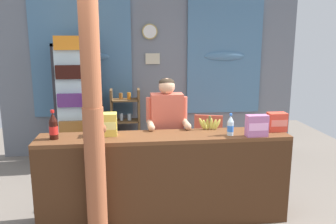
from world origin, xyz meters
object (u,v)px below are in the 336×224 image
stall_counter (165,174)px  timber_post (93,113)px  plastic_lawn_chair (209,137)px  snack_box_wafer (257,126)px  soda_bottle_water (230,126)px  bottle_shelf_rack (126,123)px  snack_box_instant_noodle (109,124)px  shopkeeper (167,126)px  drink_fridge (78,97)px  snack_box_crackers (277,122)px  soda_bottle_cola (53,127)px  banana_bunch (209,124)px

stall_counter → timber_post: size_ratio=0.98×
plastic_lawn_chair → snack_box_wafer: size_ratio=3.83×
soda_bottle_water → snack_box_wafer: soda_bottle_water is taller
bottle_shelf_rack → snack_box_wafer: 2.67m
snack_box_instant_noodle → snack_box_wafer: snack_box_instant_noodle is taller
shopkeeper → soda_bottle_water: bearing=-40.8°
snack_box_instant_noodle → snack_box_wafer: bearing=-8.2°
drink_fridge → timber_post: bearing=-79.0°
stall_counter → shopkeeper: (0.08, 0.54, 0.37)m
timber_post → soda_bottle_water: size_ratio=11.55×
timber_post → snack_box_crackers: size_ratio=13.28×
soda_bottle_cola → soda_bottle_water: 1.81m
timber_post → bottle_shelf_rack: timber_post is taller
timber_post → snack_box_crackers: timber_post is taller
plastic_lawn_chair → soda_bottle_cola: bearing=-142.4°
soda_bottle_cola → snack_box_wafer: (2.07, -0.14, -0.02)m
bottle_shelf_rack → soda_bottle_water: soda_bottle_water is taller
timber_post → soda_bottle_cola: bearing=142.3°
drink_fridge → snack_box_wafer: (2.08, -2.04, -0.00)m
banana_bunch → shopkeeper: bearing=148.4°
drink_fridge → soda_bottle_cola: drink_fridge is taller
bottle_shelf_rack → snack_box_wafer: size_ratio=5.19×
bottle_shelf_rack → banana_bunch: 2.17m
drink_fridge → snack_box_wafer: size_ratio=8.94×
plastic_lawn_chair → banana_bunch: banana_bunch is taller
timber_post → drink_fridge: 2.28m
snack_box_instant_noodle → plastic_lawn_chair: bearing=45.4°
plastic_lawn_chair → snack_box_wafer: snack_box_wafer is taller
stall_counter → soda_bottle_water: 0.85m
plastic_lawn_chair → banana_bunch: bearing=-103.5°
stall_counter → soda_bottle_cola: (-1.12, 0.08, 0.52)m
timber_post → plastic_lawn_chair: bearing=50.2°
soda_bottle_cola → snack_box_wafer: soda_bottle_cola is taller
snack_box_instant_noodle → banana_bunch: bearing=5.6°
snack_box_crackers → banana_bunch: (-0.72, 0.15, -0.04)m
timber_post → drink_fridge: timber_post is taller
stall_counter → plastic_lawn_chair: stall_counter is taller
drink_fridge → snack_box_instant_noodle: 1.90m
bottle_shelf_rack → snack_box_crackers: bearing=-51.2°
stall_counter → snack_box_instant_noodle: (-0.58, 0.16, 0.51)m
banana_bunch → bottle_shelf_rack: bearing=116.2°
drink_fridge → soda_bottle_cola: size_ratio=6.67×
soda_bottle_water → soda_bottle_cola: bearing=177.9°
snack_box_instant_noodle → soda_bottle_water: bearing=-6.5°
plastic_lawn_chair → soda_bottle_water: (-0.15, -1.58, 0.58)m
soda_bottle_cola → banana_bunch: bearing=6.4°
drink_fridge → bottle_shelf_rack: size_ratio=1.72×
bottle_shelf_rack → banana_bunch: (0.94, -1.91, 0.43)m
plastic_lawn_chair → snack_box_instant_noodle: size_ratio=3.63×
timber_post → snack_box_wafer: size_ratio=12.07×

